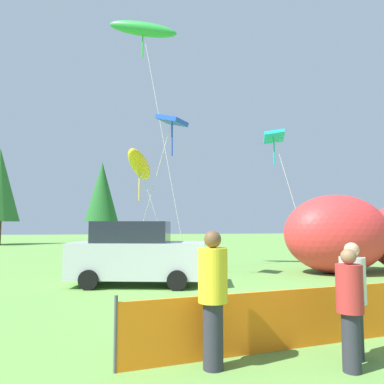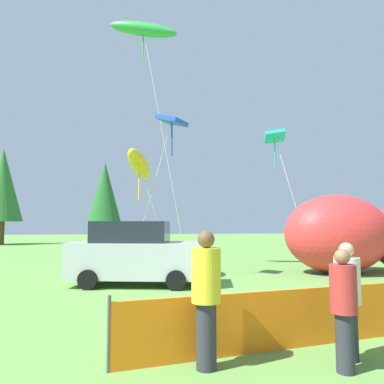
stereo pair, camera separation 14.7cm
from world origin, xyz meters
name	(u,v)px [view 2 (the right image)]	position (x,y,z in m)	size (l,w,h in m)	color
ground_plane	(267,306)	(0.00, 0.00, 0.00)	(120.00, 120.00, 0.00)	#609342
parked_car	(136,254)	(-3.09, 3.61, 1.00)	(4.56, 2.63, 2.05)	#B7BCC1
inflatable_cat	(359,237)	(5.86, 5.24, 1.45)	(6.72, 3.28, 3.14)	red
safety_fence	(306,317)	(-0.40, -2.88, 0.46)	(6.30, 1.22, 1.02)	orange
spectator_in_grey_shirt	(344,304)	(-0.38, -3.98, 0.90)	(0.36, 0.36, 1.64)	#2D2D38
spectator_in_blue_shirt	(206,293)	(-2.20, -3.57, 1.03)	(0.41, 0.41, 1.89)	#2D2D38
spectator_in_red_shirt	(348,295)	(-0.07, -3.57, 0.93)	(0.37, 0.37, 1.71)	#2D2D38
kite_yellow_hero	(140,165)	(-3.00, 4.83, 4.10)	(1.95, 2.42, 4.75)	silver
kite_blue_box	(171,123)	(-1.87, 4.63, 5.64)	(2.14, 2.63, 5.95)	silver
kite_green_fish	(143,30)	(-2.86, 7.15, 10.46)	(3.55, 1.39, 11.09)	silver
kite_teal_diamond	(275,138)	(3.17, 7.23, 5.85)	(1.93, 1.43, 6.22)	silver
horizon_tree_east	(2,185)	(-15.36, 28.58, 5.56)	(3.79, 3.79, 9.05)	brown
horizon_tree_west	(105,192)	(-6.45, 35.59, 5.58)	(3.81, 3.81, 9.10)	brown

